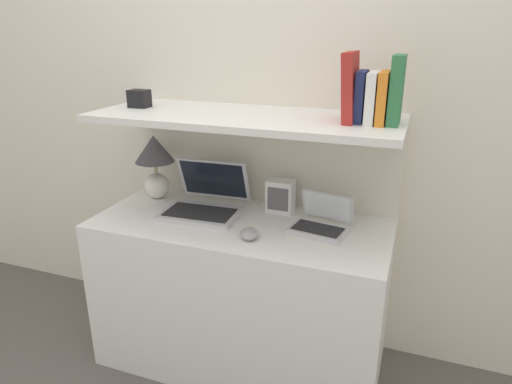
% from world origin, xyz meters
% --- Properties ---
extents(wall_back, '(6.00, 0.05, 2.40)m').
position_xyz_m(wall_back, '(0.00, 0.62, 1.20)').
color(wall_back, silver).
rests_on(wall_back, ground_plane).
extents(desk, '(1.27, 0.55, 0.71)m').
position_xyz_m(desk, '(0.00, 0.28, 0.36)').
color(desk, white).
rests_on(desk, ground_plane).
extents(back_riser, '(1.27, 0.04, 1.14)m').
position_xyz_m(back_riser, '(0.00, 0.57, 0.57)').
color(back_riser, silver).
rests_on(back_riser, ground_plane).
extents(shelf, '(1.27, 0.50, 0.03)m').
position_xyz_m(shelf, '(0.00, 0.34, 1.15)').
color(shelf, white).
rests_on(shelf, back_riser).
extents(table_lamp, '(0.19, 0.19, 0.31)m').
position_xyz_m(table_lamp, '(-0.49, 0.42, 0.91)').
color(table_lamp, white).
rests_on(table_lamp, desk).
extents(laptop_large, '(0.35, 0.33, 0.22)m').
position_xyz_m(laptop_large, '(-0.19, 0.33, 0.76)').
color(laptop_large, silver).
rests_on(laptop_large, desk).
extents(laptop_small, '(0.25, 0.22, 0.15)m').
position_xyz_m(laptop_small, '(0.34, 0.32, 0.74)').
color(laptop_small, silver).
rests_on(laptop_small, desk).
extents(computer_mouse, '(0.10, 0.12, 0.04)m').
position_xyz_m(computer_mouse, '(0.09, 0.15, 0.73)').
color(computer_mouse, '#99999E').
rests_on(computer_mouse, desk).
extents(router_box, '(0.12, 0.08, 0.15)m').
position_xyz_m(router_box, '(0.13, 0.45, 0.79)').
color(router_box, white).
rests_on(router_box, desk).
extents(book_green, '(0.04, 0.13, 0.24)m').
position_xyz_m(book_green, '(0.58, 0.34, 1.29)').
color(book_green, '#2D7042').
rests_on(book_green, shelf).
extents(book_orange, '(0.03, 0.15, 0.19)m').
position_xyz_m(book_orange, '(0.54, 0.34, 1.26)').
color(book_orange, orange).
rests_on(book_orange, shelf).
extents(book_white, '(0.03, 0.16, 0.18)m').
position_xyz_m(book_white, '(0.50, 0.34, 1.26)').
color(book_white, silver).
rests_on(book_white, shelf).
extents(book_navy, '(0.03, 0.12, 0.19)m').
position_xyz_m(book_navy, '(0.46, 0.34, 1.26)').
color(book_navy, navy).
rests_on(book_navy, shelf).
extents(book_red, '(0.06, 0.17, 0.25)m').
position_xyz_m(book_red, '(0.42, 0.34, 1.29)').
color(book_red, '#A82823').
rests_on(book_red, shelf).
extents(shelf_gadget, '(0.09, 0.07, 0.08)m').
position_xyz_m(shelf_gadget, '(-0.50, 0.34, 1.20)').
color(shelf_gadget, black).
rests_on(shelf_gadget, shelf).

